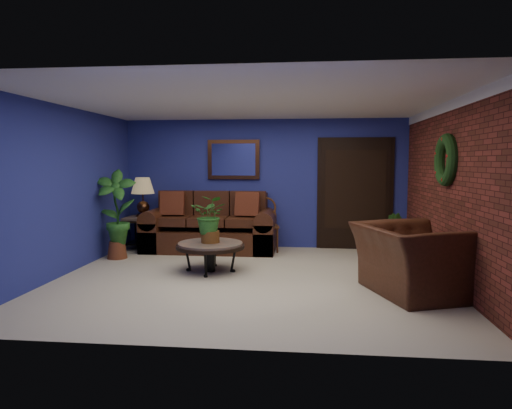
# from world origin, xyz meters

# --- Properties ---
(floor) EXTENTS (5.50, 5.50, 0.00)m
(floor) POSITION_xyz_m (0.00, 0.00, 0.00)
(floor) COLOR beige
(floor) RESTS_ON ground
(wall_back) EXTENTS (5.50, 0.04, 2.50)m
(wall_back) POSITION_xyz_m (0.00, 2.50, 1.25)
(wall_back) COLOR navy
(wall_back) RESTS_ON ground
(wall_left) EXTENTS (0.04, 5.00, 2.50)m
(wall_left) POSITION_xyz_m (-2.75, 0.00, 1.25)
(wall_left) COLOR navy
(wall_left) RESTS_ON ground
(wall_right_brick) EXTENTS (0.04, 5.00, 2.50)m
(wall_right_brick) POSITION_xyz_m (2.75, 0.00, 1.25)
(wall_right_brick) COLOR maroon
(wall_right_brick) RESTS_ON ground
(ceiling) EXTENTS (5.50, 5.00, 0.02)m
(ceiling) POSITION_xyz_m (0.00, 0.00, 2.50)
(ceiling) COLOR white
(ceiling) RESTS_ON wall_back
(crown_molding) EXTENTS (0.03, 5.00, 0.14)m
(crown_molding) POSITION_xyz_m (2.72, 0.00, 2.43)
(crown_molding) COLOR white
(crown_molding) RESTS_ON wall_right_brick
(wall_mirror) EXTENTS (1.02, 0.06, 0.77)m
(wall_mirror) POSITION_xyz_m (-0.60, 2.46, 1.72)
(wall_mirror) COLOR #472716
(wall_mirror) RESTS_ON wall_back
(closet_door) EXTENTS (1.44, 0.06, 2.18)m
(closet_door) POSITION_xyz_m (1.75, 2.47, 1.05)
(closet_door) COLOR black
(closet_door) RESTS_ON wall_back
(wreath) EXTENTS (0.16, 0.72, 0.72)m
(wreath) POSITION_xyz_m (2.69, 0.05, 1.70)
(wreath) COLOR black
(wreath) RESTS_ON wall_right_brick
(sofa) EXTENTS (2.46, 1.06, 1.11)m
(sofa) POSITION_xyz_m (-0.99, 2.09, 0.36)
(sofa) COLOR #431E13
(sofa) RESTS_ON ground
(coffee_table) EXTENTS (1.04, 1.04, 0.45)m
(coffee_table) POSITION_xyz_m (-0.64, 0.36, 0.39)
(coffee_table) COLOR #4B4642
(coffee_table) RESTS_ON ground
(end_table) EXTENTS (0.68, 0.68, 0.62)m
(end_table) POSITION_xyz_m (-2.30, 2.05, 0.48)
(end_table) COLOR #4B4642
(end_table) RESTS_ON ground
(table_lamp) EXTENTS (0.44, 0.44, 0.73)m
(table_lamp) POSITION_xyz_m (-2.30, 2.05, 1.09)
(table_lamp) COLOR #472716
(table_lamp) RESTS_ON end_table
(side_chair) EXTENTS (0.50, 0.50, 1.01)m
(side_chair) POSITION_xyz_m (0.07, 2.12, 0.57)
(side_chair) COLOR #502E16
(side_chair) RESTS_ON ground
(armchair) EXTENTS (1.56, 1.66, 0.88)m
(armchair) POSITION_xyz_m (2.15, -0.55, 0.44)
(armchair) COLOR #431E13
(armchair) RESTS_ON ground
(coffee_plant) EXTENTS (0.59, 0.53, 0.72)m
(coffee_plant) POSITION_xyz_m (-0.64, 0.36, 0.84)
(coffee_plant) COLOR brown
(coffee_plant) RESTS_ON coffee_table
(floor_plant) EXTENTS (0.41, 0.36, 0.77)m
(floor_plant) POSITION_xyz_m (2.35, 1.95, 0.39)
(floor_plant) COLOR brown
(floor_plant) RESTS_ON ground
(tall_plant) EXTENTS (0.77, 0.60, 1.55)m
(tall_plant) POSITION_xyz_m (-2.45, 1.13, 0.84)
(tall_plant) COLOR brown
(tall_plant) RESTS_ON ground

